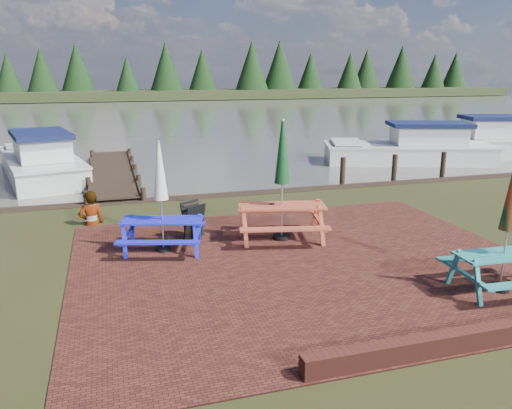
{
  "coord_description": "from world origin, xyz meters",
  "views": [
    {
      "loc": [
        -3.59,
        -7.64,
        3.71
      ],
      "look_at": [
        -0.7,
        2.06,
        1.0
      ],
      "focal_mm": 35.0,
      "sensor_mm": 36.0,
      "label": 1
    }
  ],
  "objects_px": {
    "picnic_table_teal": "(505,247)",
    "boat_jetty": "(41,163)",
    "picnic_table_blue": "(162,214)",
    "chalkboard": "(193,221)",
    "person": "(89,192)",
    "boat_far": "(482,143)",
    "boat_near": "(411,150)",
    "picnic_table_red": "(282,199)",
    "jetty": "(113,172)"
  },
  "relations": [
    {
      "from": "picnic_table_blue",
      "to": "chalkboard",
      "type": "height_order",
      "value": "picnic_table_blue"
    },
    {
      "from": "jetty",
      "to": "chalkboard",
      "type": "bearing_deg",
      "value": -78.78
    },
    {
      "from": "jetty",
      "to": "person",
      "type": "height_order",
      "value": "person"
    },
    {
      "from": "jetty",
      "to": "boat_near",
      "type": "relative_size",
      "value": 1.2
    },
    {
      "from": "picnic_table_red",
      "to": "boat_near",
      "type": "distance_m",
      "value": 12.61
    },
    {
      "from": "chalkboard",
      "to": "picnic_table_teal",
      "type": "bearing_deg",
      "value": -75.1
    },
    {
      "from": "picnic_table_blue",
      "to": "picnic_table_red",
      "type": "bearing_deg",
      "value": 15.94
    },
    {
      "from": "boat_jetty",
      "to": "picnic_table_teal",
      "type": "bearing_deg",
      "value": -70.19
    },
    {
      "from": "picnic_table_red",
      "to": "person",
      "type": "xyz_separation_m",
      "value": [
        -4.17,
        2.44,
        -0.09
      ]
    },
    {
      "from": "chalkboard",
      "to": "boat_near",
      "type": "height_order",
      "value": "boat_near"
    },
    {
      "from": "picnic_table_blue",
      "to": "person",
      "type": "relative_size",
      "value": 1.37
    },
    {
      "from": "picnic_table_teal",
      "to": "boat_jetty",
      "type": "relative_size",
      "value": 0.32
    },
    {
      "from": "picnic_table_blue",
      "to": "boat_far",
      "type": "xyz_separation_m",
      "value": [
        15.9,
        9.22,
        -0.39
      ]
    },
    {
      "from": "boat_near",
      "to": "person",
      "type": "distance_m",
      "value": 14.68
    },
    {
      "from": "picnic_table_teal",
      "to": "person",
      "type": "bearing_deg",
      "value": 142.08
    },
    {
      "from": "boat_jetty",
      "to": "jetty",
      "type": "bearing_deg",
      "value": -35.07
    },
    {
      "from": "picnic_table_blue",
      "to": "chalkboard",
      "type": "relative_size",
      "value": 2.72
    },
    {
      "from": "picnic_table_teal",
      "to": "boat_far",
      "type": "bearing_deg",
      "value": 54.55
    },
    {
      "from": "picnic_table_teal",
      "to": "picnic_table_blue",
      "type": "height_order",
      "value": "picnic_table_blue"
    },
    {
      "from": "person",
      "to": "boat_near",
      "type": "bearing_deg",
      "value": -165.84
    },
    {
      "from": "jetty",
      "to": "boat_jetty",
      "type": "height_order",
      "value": "boat_jetty"
    },
    {
      "from": "picnic_table_red",
      "to": "boat_jetty",
      "type": "relative_size",
      "value": 0.37
    },
    {
      "from": "boat_jetty",
      "to": "boat_near",
      "type": "relative_size",
      "value": 0.95
    },
    {
      "from": "picnic_table_red",
      "to": "jetty",
      "type": "xyz_separation_m",
      "value": [
        -3.54,
        8.76,
        -0.83
      ]
    },
    {
      "from": "chalkboard",
      "to": "picnic_table_blue",
      "type": "bearing_deg",
      "value": -175.15
    },
    {
      "from": "boat_far",
      "to": "boat_jetty",
      "type": "bearing_deg",
      "value": 104.11
    },
    {
      "from": "picnic_table_teal",
      "to": "person",
      "type": "relative_size",
      "value": 1.35
    },
    {
      "from": "jetty",
      "to": "person",
      "type": "bearing_deg",
      "value": -95.66
    },
    {
      "from": "chalkboard",
      "to": "boat_near",
      "type": "bearing_deg",
      "value": 3.87
    },
    {
      "from": "picnic_table_blue",
      "to": "person",
      "type": "distance_m",
      "value": 2.87
    },
    {
      "from": "picnic_table_red",
      "to": "picnic_table_blue",
      "type": "xyz_separation_m",
      "value": [
        -2.66,
        -0.01,
        -0.13
      ]
    },
    {
      "from": "boat_jetty",
      "to": "boat_far",
      "type": "bearing_deg",
      "value": -15.05
    },
    {
      "from": "picnic_table_teal",
      "to": "boat_jetty",
      "type": "distance_m",
      "value": 16.09
    },
    {
      "from": "picnic_table_teal",
      "to": "picnic_table_blue",
      "type": "relative_size",
      "value": 0.99
    },
    {
      "from": "boat_far",
      "to": "picnic_table_blue",
      "type": "bearing_deg",
      "value": 135.87
    },
    {
      "from": "jetty",
      "to": "boat_jetty",
      "type": "distance_m",
      "value": 2.75
    },
    {
      "from": "picnic_table_red",
      "to": "picnic_table_blue",
      "type": "distance_m",
      "value": 2.66
    },
    {
      "from": "person",
      "to": "chalkboard",
      "type": "bearing_deg",
      "value": 129.14
    },
    {
      "from": "picnic_table_red",
      "to": "picnic_table_blue",
      "type": "bearing_deg",
      "value": -166.95
    },
    {
      "from": "picnic_table_blue",
      "to": "person",
      "type": "height_order",
      "value": "picnic_table_blue"
    },
    {
      "from": "picnic_table_blue",
      "to": "picnic_table_teal",
      "type": "bearing_deg",
      "value": -18.55
    },
    {
      "from": "picnic_table_teal",
      "to": "boat_near",
      "type": "xyz_separation_m",
      "value": [
        6.37,
        12.4,
        -0.42
      ]
    },
    {
      "from": "picnic_table_teal",
      "to": "jetty",
      "type": "height_order",
      "value": "picnic_table_teal"
    },
    {
      "from": "boat_jetty",
      "to": "picnic_table_red",
      "type": "bearing_deg",
      "value": -71.51
    },
    {
      "from": "picnic_table_teal",
      "to": "jetty",
      "type": "distance_m",
      "value": 13.96
    },
    {
      "from": "chalkboard",
      "to": "boat_jetty",
      "type": "height_order",
      "value": "boat_jetty"
    },
    {
      "from": "chalkboard",
      "to": "jetty",
      "type": "height_order",
      "value": "chalkboard"
    },
    {
      "from": "chalkboard",
      "to": "person",
      "type": "xyz_separation_m",
      "value": [
        -2.25,
        1.87,
        0.41
      ]
    },
    {
      "from": "chalkboard",
      "to": "person",
      "type": "bearing_deg",
      "value": 107.67
    },
    {
      "from": "picnic_table_teal",
      "to": "boat_near",
      "type": "distance_m",
      "value": 13.95
    }
  ]
}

